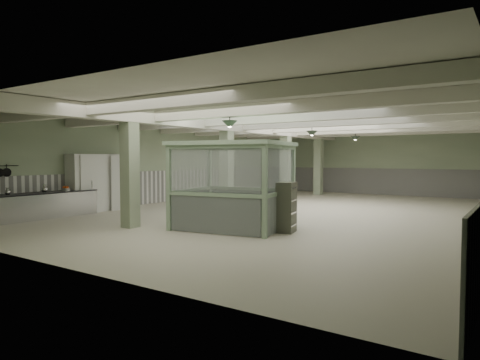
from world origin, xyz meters
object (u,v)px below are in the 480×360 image
Objects in this scene: prep_counter at (26,207)px; guard_booth at (233,170)px; walkin_cooler at (99,182)px; filing_cabinet at (286,207)px.

prep_counter is 1.41× the size of guard_booth.
walkin_cooler is at bearing 91.59° from prep_counter.
filing_cabinet is (8.45, -0.13, -0.45)m from walkin_cooler.
filing_cabinet is at bearing 19.15° from prep_counter.
guard_booth is at bearing -2.96° from walkin_cooler.
prep_counter is 8.86m from filing_cabinet.
prep_counter is 3.60× the size of filing_cabinet.
walkin_cooler reaches higher than prep_counter.
guard_booth reaches higher than walkin_cooler.
filing_cabinet reaches higher than prep_counter.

